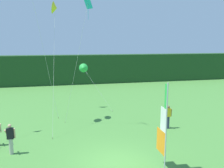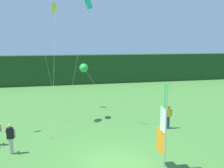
{
  "view_description": "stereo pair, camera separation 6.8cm",
  "coord_description": "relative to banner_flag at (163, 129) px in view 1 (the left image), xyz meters",
  "views": [
    {
      "loc": [
        -2.7,
        -11.16,
        6.19
      ],
      "look_at": [
        0.59,
        3.35,
        3.58
      ],
      "focal_mm": 38.19,
      "sensor_mm": 36.0,
      "label": 1
    },
    {
      "loc": [
        -2.63,
        -11.17,
        6.19
      ],
      "look_at": [
        0.59,
        3.35,
        3.58
      ],
      "focal_mm": 38.19,
      "sensor_mm": 36.0,
      "label": 2
    }
  ],
  "objects": [
    {
      "name": "kite_green_delta_4",
      "position": [
        -2.53,
        12.0,
        1.74
      ],
      "size": [
        2.87,
        2.02,
        4.28
      ],
      "color": "brown",
      "rests_on": "ground"
    },
    {
      "name": "kite_cyan_diamond_3",
      "position": [
        -2.75,
        7.01,
        6.18
      ],
      "size": [
        2.13,
        1.57,
        9.26
      ],
      "color": "brown",
      "rests_on": "ground"
    },
    {
      "name": "person_mid_field",
      "position": [
        -7.54,
        3.42,
        -1.17
      ],
      "size": [
        0.55,
        0.48,
        1.75
      ],
      "color": "#B7B2A3",
      "rests_on": "ground"
    },
    {
      "name": "ground_plane",
      "position": [
        -2.1,
        1.12,
        -2.11
      ],
      "size": [
        120.0,
        120.0,
        0.0
      ],
      "primitive_type": "plane",
      "color": "#478438"
    },
    {
      "name": "banner_flag",
      "position": [
        0.0,
        0.0,
        0.0
      ],
      "size": [
        0.06,
        1.03,
        4.4
      ],
      "color": "#B7B7BC",
      "rests_on": "ground"
    },
    {
      "name": "person_far_left",
      "position": [
        2.83,
        5.21,
        -1.2
      ],
      "size": [
        0.55,
        0.48,
        1.71
      ],
      "color": "#2D334C",
      "rests_on": "ground"
    },
    {
      "name": "kite_yellow_delta_1",
      "position": [
        -4.88,
        8.96,
        6.6
      ],
      "size": [
        0.79,
        4.37,
        9.21
      ],
      "color": "brown",
      "rests_on": "ground"
    },
    {
      "name": "distant_treeline",
      "position": [
        -2.1,
        26.08,
        0.06
      ],
      "size": [
        80.0,
        2.4,
        4.33
      ],
      "primitive_type": "cube",
      "color": "#1E421E",
      "rests_on": "ground"
    }
  ]
}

